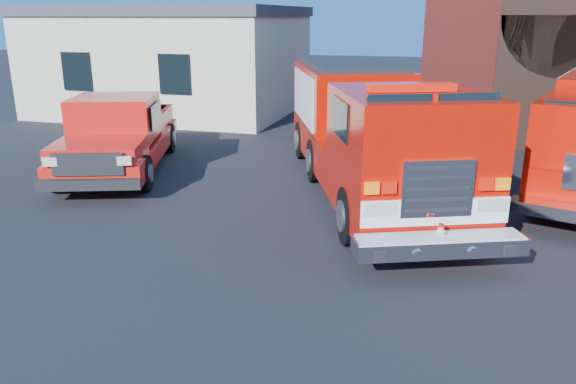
# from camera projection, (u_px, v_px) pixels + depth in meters

# --- Properties ---
(ground) EXTENTS (100.00, 100.00, 0.00)m
(ground) POSITION_uv_depth(u_px,v_px,m) (305.00, 240.00, 10.43)
(ground) COLOR black
(ground) RESTS_ON ground
(side_building) EXTENTS (10.20, 8.20, 4.35)m
(side_building) POSITION_uv_depth(u_px,v_px,m) (175.00, 59.00, 24.01)
(side_building) COLOR beige
(side_building) RESTS_ON ground
(fire_engine) EXTENTS (5.82, 9.56, 2.86)m
(fire_engine) POSITION_uv_depth(u_px,v_px,m) (369.00, 130.00, 12.88)
(fire_engine) COLOR black
(fire_engine) RESTS_ON ground
(pickup_truck) EXTENTS (4.06, 6.53, 2.01)m
(pickup_truck) POSITION_uv_depth(u_px,v_px,m) (120.00, 135.00, 14.89)
(pickup_truck) COLOR black
(pickup_truck) RESTS_ON ground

